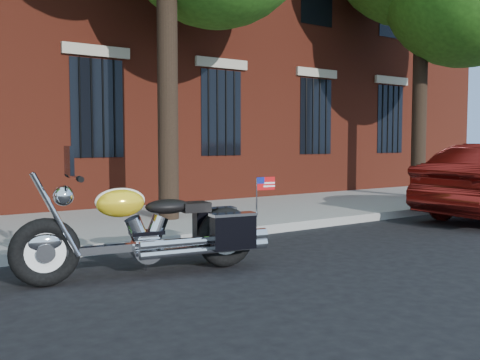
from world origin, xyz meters
TOP-DOWN VIEW (x-y plane):
  - ground at (0.00, 0.00)m, footprint 120.00×120.00m
  - curb at (0.00, 1.38)m, footprint 40.00×0.16m
  - sidewalk at (0.00, 3.26)m, footprint 40.00×3.60m
  - motorcycle at (-1.23, -0.13)m, footprint 2.83×1.10m

SIDE VIEW (x-z plane):
  - ground at x=0.00m, z-range 0.00..0.00m
  - curb at x=0.00m, z-range 0.00..0.15m
  - sidewalk at x=0.00m, z-range 0.00..0.15m
  - motorcycle at x=-1.23m, z-range -0.24..1.23m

